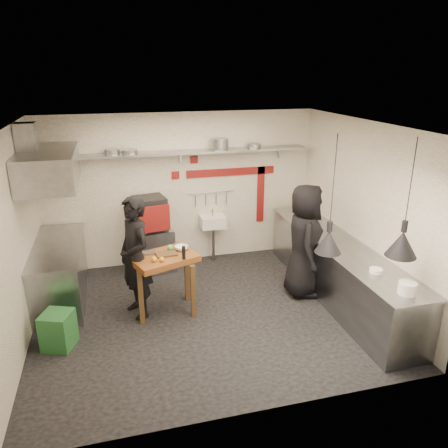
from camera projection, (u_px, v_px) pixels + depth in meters
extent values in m
plane|color=black|center=(207.00, 313.00, 6.63)|extent=(5.00, 5.00, 0.00)
plane|color=beige|center=(204.00, 126.00, 5.69)|extent=(5.00, 5.00, 0.00)
cube|color=white|center=(181.00, 189.00, 8.07)|extent=(5.00, 0.04, 2.80)
cube|color=white|center=(252.00, 298.00, 4.25)|extent=(5.00, 0.04, 2.80)
cube|color=white|center=(14.00, 244.00, 5.56)|extent=(0.04, 4.20, 2.80)
cube|color=white|center=(363.00, 213.00, 6.76)|extent=(0.04, 4.20, 2.80)
cube|color=maroon|center=(231.00, 172.00, 8.19)|extent=(1.70, 0.02, 0.14)
cube|color=maroon|center=(260.00, 194.00, 8.49)|extent=(0.14, 0.02, 1.10)
cube|color=maroon|center=(194.00, 160.00, 7.93)|extent=(0.14, 0.02, 0.14)
cube|color=maroon|center=(175.00, 175.00, 7.94)|extent=(0.14, 0.02, 0.14)
cube|color=gray|center=(182.00, 152.00, 7.67)|extent=(4.60, 0.34, 0.04)
cube|color=gray|center=(69.00, 162.00, 7.38)|extent=(0.04, 0.06, 0.24)
cube|color=gray|center=(180.00, 157.00, 7.84)|extent=(0.04, 0.06, 0.24)
cube|color=gray|center=(279.00, 152.00, 8.29)|extent=(0.04, 0.06, 0.24)
cylinder|color=gray|center=(112.00, 152.00, 7.36)|extent=(0.26, 0.26, 0.09)
cylinder|color=gray|center=(130.00, 152.00, 7.43)|extent=(0.35, 0.35, 0.07)
cylinder|color=gray|center=(220.00, 144.00, 7.79)|extent=(0.40, 0.40, 0.20)
cylinder|color=gray|center=(254.00, 146.00, 7.97)|extent=(0.32, 0.32, 0.08)
cube|color=gray|center=(154.00, 250.00, 7.95)|extent=(0.72, 0.67, 0.80)
cube|color=black|center=(150.00, 213.00, 7.76)|extent=(0.61, 0.58, 0.58)
cube|color=maroon|center=(155.00, 219.00, 7.45)|extent=(0.53, 0.12, 0.46)
cube|color=black|center=(155.00, 218.00, 7.49)|extent=(0.35, 0.08, 0.34)
cube|color=silver|center=(213.00, 222.00, 8.25)|extent=(0.46, 0.34, 0.22)
cylinder|color=gray|center=(213.00, 213.00, 8.19)|extent=(0.03, 0.03, 0.14)
cylinder|color=gray|center=(213.00, 244.00, 8.36)|extent=(0.06, 0.06, 0.66)
cylinder|color=gray|center=(211.00, 192.00, 8.19)|extent=(0.90, 0.02, 0.02)
cube|color=gray|center=(337.00, 271.00, 6.99)|extent=(0.70, 3.80, 0.90)
cube|color=gray|center=(340.00, 244.00, 6.84)|extent=(0.76, 3.90, 0.03)
cylinder|color=silver|center=(407.00, 288.00, 5.27)|extent=(0.29, 0.29, 0.15)
cylinder|color=silver|center=(376.00, 271.00, 5.85)|extent=(0.19, 0.19, 0.05)
cube|color=gray|center=(60.00, 273.00, 6.92)|extent=(0.70, 1.90, 0.90)
cube|color=gray|center=(56.00, 246.00, 6.76)|extent=(0.76, 2.00, 0.03)
cube|color=gray|center=(49.00, 168.00, 6.36)|extent=(0.78, 1.60, 0.50)
cube|color=gray|center=(26.00, 141.00, 6.17)|extent=(0.28, 0.28, 0.50)
cube|color=#215C2A|center=(58.00, 330.00, 5.77)|extent=(0.49, 0.49, 0.50)
cube|color=#4F361D|center=(166.00, 254.00, 6.44)|extent=(0.32, 0.24, 0.02)
cylinder|color=black|center=(184.00, 253.00, 6.25)|extent=(0.06, 0.06, 0.20)
sphere|color=orange|center=(154.00, 259.00, 6.19)|extent=(0.10, 0.10, 0.08)
sphere|color=orange|center=(162.00, 259.00, 6.19)|extent=(0.09, 0.09, 0.07)
sphere|color=#4C9C3A|center=(170.00, 248.00, 6.56)|extent=(0.12, 0.12, 0.09)
cube|color=gray|center=(149.00, 253.00, 6.47)|extent=(0.20, 0.14, 0.03)
imported|color=silver|center=(182.00, 248.00, 6.60)|extent=(0.25, 0.25, 0.06)
imported|color=black|center=(135.00, 257.00, 6.34)|extent=(0.67, 0.79, 1.85)
imported|color=black|center=(304.00, 241.00, 6.95)|extent=(0.82, 1.03, 1.85)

